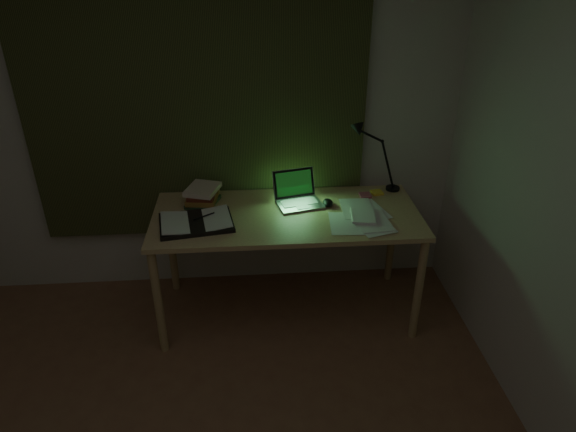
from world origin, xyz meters
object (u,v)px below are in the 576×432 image
book_stack (203,195)px  loose_papers (355,215)px  desk_lamp (396,155)px  laptop (300,191)px  desk (287,264)px  open_textbook (196,222)px

book_stack → loose_papers: (0.96, -0.26, -0.05)m
desk_lamp → book_stack: bearing=-168.9°
laptop → loose_papers: (0.33, -0.18, -0.09)m
desk → book_stack: (-0.53, 0.19, 0.45)m
desk → open_textbook: open_textbook is taller
laptop → desk_lamp: size_ratio=0.62×
loose_papers → desk_lamp: desk_lamp is taller
laptop → open_textbook: laptop is taller
loose_papers → open_textbook: bearing=-178.3°
laptop → open_textbook: 0.69m
book_stack → desk_lamp: (1.29, 0.11, 0.20)m
book_stack → loose_papers: book_stack is taller
loose_papers → desk_lamp: bearing=47.4°
laptop → desk_lamp: (0.67, 0.19, 0.15)m
open_textbook → loose_papers: (0.98, 0.03, -0.01)m
open_textbook → book_stack: size_ratio=1.95×
open_textbook → loose_papers: size_ratio=1.26×
laptop → book_stack: 0.64m
desk_lamp → loose_papers: bearing=-126.3°
loose_papers → laptop: bearing=151.8°
book_stack → loose_papers: size_ratio=0.65×
book_stack → loose_papers: bearing=-15.1°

